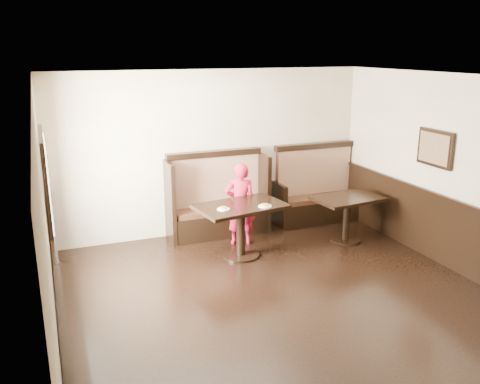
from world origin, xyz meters
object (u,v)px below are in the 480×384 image
table_main (241,217)px  booth_main (217,205)px  child (240,204)px  booth_neighbor (316,196)px  table_neighbor (347,208)px

table_main → booth_main: bearing=81.2°
booth_main → child: 0.64m
booth_main → child: booth_main is taller
booth_main → booth_neighbor: (1.95, -0.00, -0.05)m
table_neighbor → child: child is taller
booth_neighbor → child: bearing=-161.6°
table_neighbor → child: bearing=156.6°
booth_neighbor → table_main: (-1.95, -1.09, 0.16)m
booth_main → table_neighbor: bearing=-30.4°
booth_neighbor → child: size_ratio=1.20×
child → booth_neighbor: bearing=-144.1°
booth_neighbor → table_main: booth_neighbor is taller
booth_main → child: bearing=-71.2°
booth_main → booth_neighbor: same height
booth_neighbor → table_main: size_ratio=1.15×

